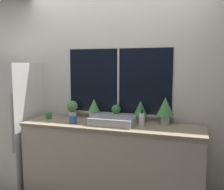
{
  "coord_description": "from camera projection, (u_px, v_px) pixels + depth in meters",
  "views": [
    {
      "loc": [
        0.89,
        -2.5,
        1.6
      ],
      "look_at": [
        0.01,
        0.28,
        1.25
      ],
      "focal_mm": 40.0,
      "sensor_mm": 36.0,
      "label": 1
    }
  ],
  "objects": [
    {
      "name": "mug_green",
      "position": [
        49.0,
        116.0,
        3.28
      ],
      "size": [
        0.08,
        0.08,
        0.08
      ],
      "color": "#38844C",
      "rests_on": "counter"
    },
    {
      "name": "potted_plant_left",
      "position": [
        94.0,
        108.0,
        3.25
      ],
      "size": [
        0.15,
        0.15,
        0.26
      ],
      "color": "white",
      "rests_on": "counter"
    },
    {
      "name": "soap_bottle",
      "position": [
        142.0,
        119.0,
        2.84
      ],
      "size": [
        0.06,
        0.06,
        0.2
      ],
      "color": "white",
      "rests_on": "counter"
    },
    {
      "name": "potted_plant_center",
      "position": [
        116.0,
        113.0,
        3.16
      ],
      "size": [
        0.11,
        0.11,
        0.2
      ],
      "color": "white",
      "rests_on": "counter"
    },
    {
      "name": "potted_plant_far_left",
      "position": [
        72.0,
        108.0,
        3.34
      ],
      "size": [
        0.15,
        0.15,
        0.23
      ],
      "color": "white",
      "rests_on": "counter"
    },
    {
      "name": "sink",
      "position": [
        113.0,
        120.0,
        2.97
      ],
      "size": [
        0.51,
        0.42,
        0.26
      ],
      "color": "#ADADB2",
      "rests_on": "counter"
    },
    {
      "name": "potted_plant_far_right",
      "position": [
        165.0,
        108.0,
        2.97
      ],
      "size": [
        0.2,
        0.2,
        0.32
      ],
      "color": "white",
      "rests_on": "counter"
    },
    {
      "name": "mug_blue",
      "position": [
        73.0,
        120.0,
        3.01
      ],
      "size": [
        0.09,
        0.09,
        0.09
      ],
      "color": "#3351AD",
      "rests_on": "counter"
    },
    {
      "name": "wall_left",
      "position": [
        24.0,
        78.0,
        4.72
      ],
      "size": [
        0.06,
        7.0,
        2.7
      ],
      "color": "silver",
      "rests_on": "ground_plane"
    },
    {
      "name": "refrigerator",
      "position": [
        10.0,
        122.0,
        3.46
      ],
      "size": [
        0.73,
        0.72,
        1.63
      ],
      "color": "silver",
      "rests_on": "ground_plane"
    },
    {
      "name": "counter",
      "position": [
        111.0,
        160.0,
        3.03
      ],
      "size": [
        2.16,
        0.58,
        0.9
      ],
      "color": "beige",
      "rests_on": "ground_plane"
    },
    {
      "name": "potted_plant_right",
      "position": [
        140.0,
        109.0,
        3.06
      ],
      "size": [
        0.17,
        0.17,
        0.27
      ],
      "color": "white",
      "rests_on": "counter"
    },
    {
      "name": "wall_back",
      "position": [
        119.0,
        84.0,
        3.25
      ],
      "size": [
        8.0,
        0.09,
        2.7
      ],
      "color": "silver",
      "rests_on": "ground_plane"
    }
  ]
}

